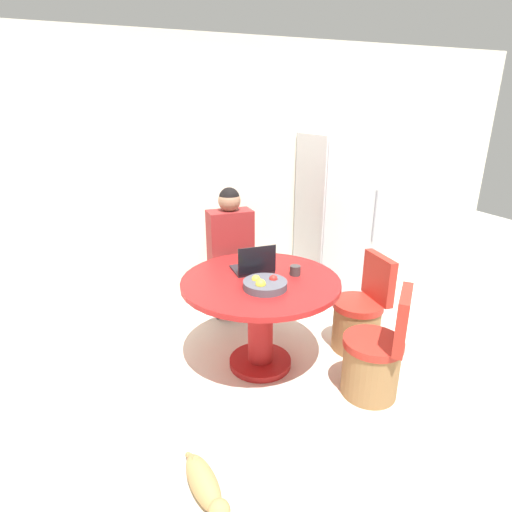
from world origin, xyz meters
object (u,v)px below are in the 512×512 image
dining_table (260,304)px  laptop (254,266)px  chair_near_right_corner (374,360)px  person_seated (229,250)px  refrigerator (338,219)px  chair_right_side (359,319)px  fruit_bowl (265,284)px  cat (205,485)px

dining_table → laptop: 0.30m
dining_table → chair_near_right_corner: size_ratio=1.43×
person_seated → laptop: person_seated is taller
refrigerator → chair_near_right_corner: bearing=-110.9°
refrigerator → person_seated: (-1.25, -0.15, -0.15)m
refrigerator → dining_table: 1.61m
refrigerator → chair_right_side: size_ratio=2.08×
fruit_bowl → cat: bearing=-128.0°
chair_near_right_corner → person_seated: (-0.64, 1.43, 0.44)m
refrigerator → person_seated: refrigerator is taller
cat → person_seated: bearing=150.2°
refrigerator → dining_table: refrigerator is taller
refrigerator → cat: refrigerator is taller
refrigerator → cat: size_ratio=3.38×
laptop → cat: 1.53m
chair_right_side → person_seated: size_ratio=0.64×
dining_table → chair_right_side: bearing=-3.5°
refrigerator → fruit_bowl: bearing=-138.1°
laptop → fruit_bowl: 0.32m
fruit_bowl → cat: (-0.66, -0.85, -0.70)m
chair_near_right_corner → cat: size_ratio=1.62×
refrigerator → dining_table: bearing=-141.8°
chair_right_side → chair_near_right_corner: (-0.24, -0.55, 0.00)m
dining_table → person_seated: person_seated is taller
chair_right_side → laptop: 1.04m
dining_table → chair_near_right_corner: bearing=-43.5°
refrigerator → chair_right_side: bearing=-109.6°
laptop → dining_table: bearing=90.5°
person_seated → dining_table: bearing=90.3°
chair_near_right_corner → cat: (-1.33, -0.41, -0.19)m
chair_near_right_corner → fruit_bowl: fruit_bowl is taller
dining_table → fruit_bowl: bearing=-100.6°
fruit_bowl → chair_right_side: bearing=7.1°
dining_table → chair_near_right_corner: chair_near_right_corner is taller
chair_right_side → dining_table: bearing=-90.0°
person_seated → chair_near_right_corner: bearing=114.2°
refrigerator → chair_right_side: refrigerator is taller
chair_near_right_corner → fruit_bowl: bearing=-79.7°
chair_right_side → laptop: laptop is taller
fruit_bowl → chair_near_right_corner: bearing=-33.2°
chair_right_side → chair_near_right_corner: same height
dining_table → chair_near_right_corner: (0.64, -0.60, -0.27)m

